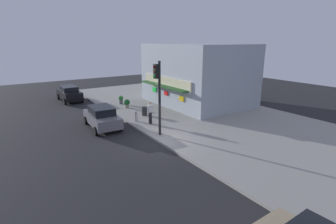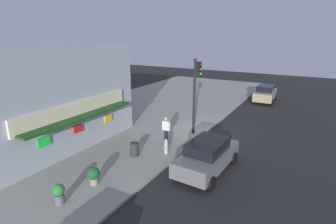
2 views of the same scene
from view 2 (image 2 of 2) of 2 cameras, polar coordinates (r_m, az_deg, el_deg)
The scene contains 11 objects.
ground_plane at distance 19.45m, azimuth 8.58°, elevation -4.41°, with size 65.55×65.55×0.00m, color #232326.
sidewalk at distance 22.63m, azimuth -7.91°, elevation -1.15°, with size 43.70×13.81×0.15m, color gray.
corner_building at distance 18.81m, azimuth -27.30°, elevation 3.46°, with size 10.32×8.64×6.16m.
traffic_light at distance 17.83m, azimuth 6.06°, elevation 5.41°, with size 0.32×0.58×5.19m.
fire_hydrant at distance 15.51m, azimuth -0.42°, elevation -7.45°, with size 0.47×0.23×0.89m.
trash_can at distance 15.37m, azimuth -7.24°, elevation -7.98°, with size 0.49×0.49×0.78m, color #2D2D2D.
pedestrian at distance 16.56m, azimuth -0.44°, elevation -3.76°, with size 0.38×0.56×1.80m.
potted_plant_by_doorway at distance 12.11m, azimuth -22.53°, elevation -15.85°, with size 0.50×0.50×0.89m.
potted_plant_by_window at distance 13.00m, azimuth -15.79°, elevation -12.89°, with size 0.59×0.59×0.85m.
parked_car_grey at distance 13.94m, azimuth 8.44°, elevation -9.27°, with size 4.47×2.31×1.68m.
parked_car_tan at distance 29.59m, azimuth 20.25°, elevation 3.79°, with size 4.11×2.15×1.72m.
Camera 2 is at (-17.05, -6.34, 6.88)m, focal length 28.21 mm.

